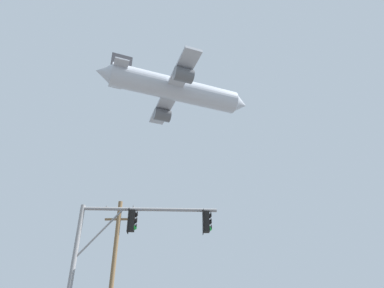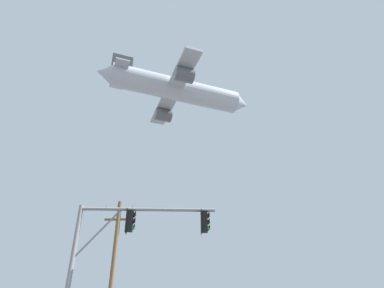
% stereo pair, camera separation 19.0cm
% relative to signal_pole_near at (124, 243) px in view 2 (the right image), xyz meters
% --- Properties ---
extents(signal_pole_near, '(5.98, 0.72, 6.44)m').
position_rel_signal_pole_near_xyz_m(signal_pole_near, '(0.00, 0.00, 0.00)').
color(signal_pole_near, gray).
rests_on(signal_pole_near, ground).
extents(utility_pole, '(2.20, 0.28, 9.17)m').
position_rel_signal_pole_near_xyz_m(utility_pole, '(-2.22, 7.11, 0.05)').
color(utility_pole, brown).
rests_on(utility_pole, ground).
extents(airplane, '(24.78, 19.14, 6.98)m').
position_rel_signal_pole_near_xyz_m(airplane, '(-0.65, 28.34, 30.74)').
color(airplane, '#B7BCC6').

